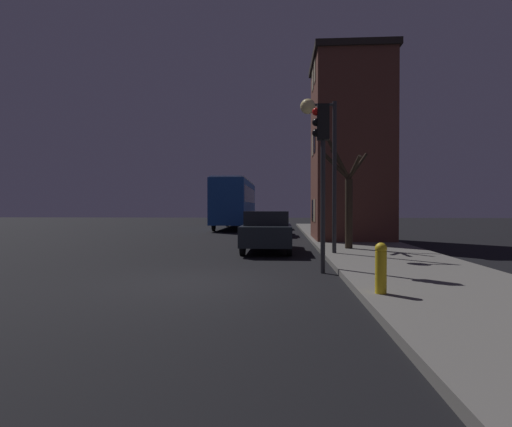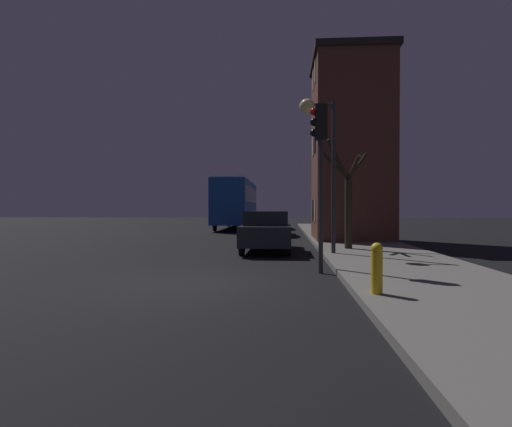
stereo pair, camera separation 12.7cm
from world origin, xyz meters
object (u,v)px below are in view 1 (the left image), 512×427
(car_mid_lane, at_px, (272,224))
(car_far_lane, at_px, (275,220))
(streetlamp, at_px, (319,136))
(bus, at_px, (235,200))
(traffic_light, at_px, (322,152))
(bare_tree, at_px, (347,196))
(fire_hydrant, at_px, (381,267))
(car_near_lane, at_px, (267,230))

(car_mid_lane, bearing_deg, car_far_lane, 89.75)
(streetlamp, relative_size, bus, 0.47)
(streetlamp, height_order, traffic_light, streetlamp)
(bus, bearing_deg, bare_tree, -69.99)
(bare_tree, relative_size, fire_hydrant, 4.48)
(car_far_lane, xyz_separation_m, fire_hydrant, (2.30, -24.60, -0.10))
(car_near_lane, bearing_deg, fire_hydrant, -74.17)
(bare_tree, bearing_deg, car_far_lane, 100.17)
(bus, bearing_deg, car_far_lane, -7.26)
(streetlamp, distance_m, fire_hydrant, 7.31)
(car_mid_lane, distance_m, fire_hydrant, 17.21)
(traffic_light, xyz_separation_m, car_mid_lane, (-1.60, 13.96, -2.37))
(car_near_lane, relative_size, fire_hydrant, 4.97)
(car_mid_lane, xyz_separation_m, fire_hydrant, (2.34, -17.05, -0.10))
(car_near_lane, relative_size, car_far_lane, 0.95)
(fire_hydrant, bearing_deg, car_far_lane, 95.35)
(bare_tree, relative_size, car_near_lane, 0.90)
(car_far_lane, bearing_deg, car_mid_lane, -90.25)
(bare_tree, distance_m, fire_hydrant, 8.14)
(car_mid_lane, height_order, car_far_lane, car_mid_lane)
(bus, height_order, car_far_lane, bus)
(car_mid_lane, distance_m, car_far_lane, 7.55)
(traffic_light, bearing_deg, car_mid_lane, 96.53)
(bare_tree, distance_m, car_mid_lane, 9.67)
(car_far_lane, bearing_deg, fire_hydrant, -84.65)
(streetlamp, relative_size, car_mid_lane, 1.18)
(car_mid_lane, bearing_deg, bare_tree, -71.62)
(streetlamp, bearing_deg, bare_tree, 53.16)
(car_near_lane, bearing_deg, car_mid_lane, 90.18)
(bare_tree, relative_size, bus, 0.36)
(car_mid_lane, height_order, fire_hydrant, car_mid_lane)
(streetlamp, bearing_deg, fire_hydrant, -85.62)
(car_near_lane, height_order, car_mid_lane, car_near_lane)
(bare_tree, height_order, bus, bare_tree)
(streetlamp, xyz_separation_m, bus, (-5.03, 18.60, -1.81))
(streetlamp, height_order, bare_tree, streetlamp)
(bare_tree, relative_size, car_far_lane, 0.85)
(streetlamp, relative_size, bare_tree, 1.28)
(fire_hydrant, bearing_deg, traffic_light, 103.42)
(streetlamp, xyz_separation_m, car_far_lane, (-1.81, 18.19, -3.38))
(bus, bearing_deg, traffic_light, -77.69)
(bare_tree, xyz_separation_m, car_mid_lane, (-3.02, 9.08, -1.42))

